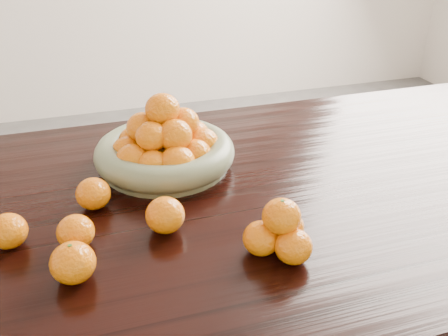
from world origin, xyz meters
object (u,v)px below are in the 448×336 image
object	(u,v)px
dining_table	(235,224)
orange_pyramid	(281,232)
fruit_bowl	(165,147)
loose_orange_0	(73,263)

from	to	relation	value
dining_table	orange_pyramid	size ratio (longest dim) A/B	15.01
dining_table	orange_pyramid	xyz separation A→B (m)	(0.01, -0.23, 0.14)
fruit_bowl	loose_orange_0	world-z (taller)	fruit_bowl
dining_table	fruit_bowl	xyz separation A→B (m)	(-0.13, 0.17, 0.14)
dining_table	loose_orange_0	bearing A→B (deg)	-151.64
fruit_bowl	orange_pyramid	distance (m)	0.43
dining_table	fruit_bowl	distance (m)	0.26
dining_table	orange_pyramid	distance (m)	0.27
dining_table	fruit_bowl	bearing A→B (deg)	126.77
fruit_bowl	loose_orange_0	size ratio (longest dim) A/B	4.34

